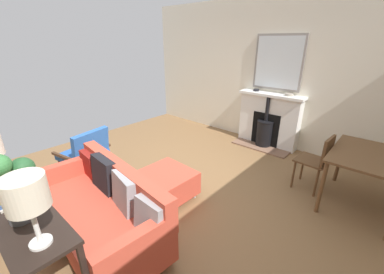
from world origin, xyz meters
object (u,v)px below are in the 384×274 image
object	(u,v)px
mantel_bowl_near	(256,90)
mantel_bowl_far	(289,94)
sofa	(103,209)
dining_chair_near_fireplace	(319,159)
console_table	(20,217)
armchair_accent	(86,151)
fireplace	(268,122)
potted_plant	(4,182)
ottoman	(168,182)
dining_table	(369,162)
table_lamp_far_end	(26,195)
book_stack	(12,199)

from	to	relation	value
mantel_bowl_near	mantel_bowl_far	world-z (taller)	mantel_bowl_far
sofa	dining_chair_near_fireplace	world-z (taller)	dining_chair_near_fireplace
dining_chair_near_fireplace	console_table	bearing A→B (deg)	-25.00
sofa	armchair_accent	size ratio (longest dim) A/B	2.30
fireplace	mantel_bowl_far	bearing A→B (deg)	96.06
mantel_bowl_near	potted_plant	xyz separation A→B (m)	(4.31, 0.32, 0.03)
ottoman	dining_table	distance (m)	2.55
armchair_accent	mantel_bowl_near	bearing A→B (deg)	157.74
ottoman	table_lamp_far_end	xyz separation A→B (m)	(1.63, 0.54, 0.93)
ottoman	fireplace	bearing A→B (deg)	175.70
dining_table	book_stack	bearing A→B (deg)	-33.87
fireplace	dining_chair_near_fireplace	xyz separation A→B (m)	(1.08, 1.25, 0.02)
fireplace	sofa	world-z (taller)	fireplace
mantel_bowl_far	book_stack	distance (m)	4.33
fireplace	console_table	xyz separation A→B (m)	(4.23, -0.22, 0.20)
armchair_accent	book_stack	xyz separation A→B (m)	(1.20, 1.28, 0.39)
ottoman	dining_chair_near_fireplace	xyz separation A→B (m)	(-1.53, 1.44, 0.26)
book_stack	dining_table	world-z (taller)	book_stack
dining_chair_near_fireplace	fireplace	bearing A→B (deg)	-130.93
mantel_bowl_far	table_lamp_far_end	xyz separation A→B (m)	(4.27, 0.01, 0.07)
sofa	ottoman	size ratio (longest dim) A/B	2.61
book_stack	dining_table	bearing A→B (deg)	146.13
dining_table	mantel_bowl_far	bearing A→B (deg)	-127.06
potted_plant	armchair_accent	bearing A→B (deg)	-128.15
sofa	console_table	xyz separation A→B (m)	(0.69, -0.01, 0.33)
fireplace	armchair_accent	distance (m)	3.43
dining_chair_near_fireplace	armchair_accent	bearing A→B (deg)	-55.57
book_stack	dining_table	size ratio (longest dim) A/B	0.27
mantel_bowl_far	console_table	bearing A→B (deg)	-7.29
fireplace	console_table	size ratio (longest dim) A/B	0.85
console_table	sofa	bearing A→B (deg)	179.55
book_stack	dining_table	distance (m)	3.80
mantel_bowl_near	mantel_bowl_far	xyz separation A→B (m)	(0.00, 0.67, 0.00)
potted_plant	dining_table	world-z (taller)	potted_plant
sofa	armchair_accent	world-z (taller)	sofa
potted_plant	ottoman	bearing A→B (deg)	-174.12
ottoman	potted_plant	xyz separation A→B (m)	(1.67, 0.17, 0.89)
mantel_bowl_near	table_lamp_far_end	distance (m)	4.32
potted_plant	book_stack	bearing A→B (deg)	-97.94
fireplace	armchair_accent	xyz separation A→B (m)	(3.04, -1.60, -0.06)
sofa	armchair_accent	xyz separation A→B (m)	(-0.50, -1.39, 0.07)
ottoman	dining_chair_near_fireplace	size ratio (longest dim) A/B	0.82
book_stack	dining_chair_near_fireplace	size ratio (longest dim) A/B	0.34
mantel_bowl_near	armchair_accent	bearing A→B (deg)	-22.26
table_lamp_far_end	mantel_bowl_near	bearing A→B (deg)	-170.89
mantel_bowl_far	ottoman	bearing A→B (deg)	-11.16
armchair_accent	dining_chair_near_fireplace	size ratio (longest dim) A/B	0.93
mantel_bowl_far	console_table	world-z (taller)	mantel_bowl_far
fireplace	ottoman	xyz separation A→B (m)	(2.61, -0.20, -0.24)
mantel_bowl_near	book_stack	xyz separation A→B (m)	(4.27, 0.02, -0.28)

